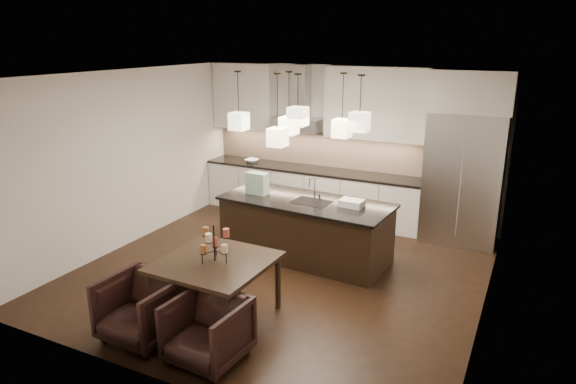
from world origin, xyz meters
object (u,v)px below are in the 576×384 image
at_px(dining_table, 216,289).
at_px(armchair_right, 207,330).
at_px(island_body, 305,230).
at_px(armchair_left, 141,308).
at_px(refrigerator, 463,178).

relative_size(dining_table, armchair_right, 1.64).
relative_size(island_body, armchair_left, 3.10).
distance_m(island_body, armchair_right, 2.87).
distance_m(refrigerator, dining_table, 4.52).
height_order(island_body, dining_table, island_body).
bearing_deg(refrigerator, armchair_left, -120.58).
bearing_deg(armchair_left, armchair_right, 1.53).
bearing_deg(refrigerator, dining_table, -119.83).
relative_size(refrigerator, island_body, 0.86).
relative_size(island_body, dining_table, 2.00).
bearing_deg(dining_table, island_body, 85.34).
bearing_deg(armchair_right, refrigerator, 72.57).
distance_m(refrigerator, island_body, 2.75).
relative_size(dining_table, armchair_left, 1.55).
height_order(island_body, armchair_left, island_body).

